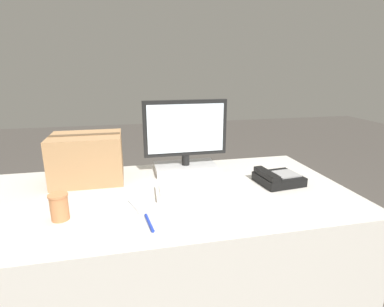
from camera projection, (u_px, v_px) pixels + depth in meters
The scene contains 8 objects.
office_desk at pixel (165, 261), 1.53m from camera, with size 1.80×0.90×0.75m.
monitor at pixel (186, 143), 1.68m from camera, with size 0.47×0.21×0.41m.
keyboard at pixel (200, 190), 1.43m from camera, with size 0.42×0.19×0.03m.
desk_phone at pixel (278, 178), 1.54m from camera, with size 0.23×0.21×0.07m.
paper_cup_right at pixel (59, 207), 1.17m from camera, with size 0.07×0.07×0.11m.
spoon at pixel (136, 209), 1.27m from camera, with size 0.06×0.14×0.00m.
cardboard_box at pixel (87, 158), 1.56m from camera, with size 0.35×0.27×0.25m.
pen_marker at pixel (149, 223), 1.14m from camera, with size 0.03×0.13×0.01m.
Camera 1 is at (-0.15, -1.32, 1.33)m, focal length 28.00 mm.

